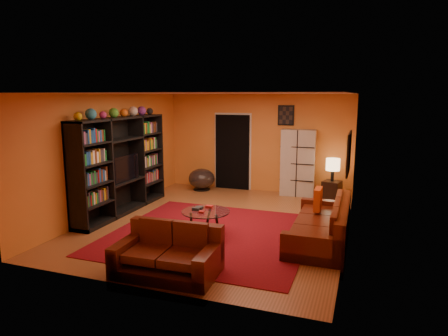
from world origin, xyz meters
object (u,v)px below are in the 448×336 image
(coffee_table, at_px, (206,214))
(loveseat, at_px, (169,253))
(entertainment_unit, at_px, (121,165))
(storage_cabinet, at_px, (298,163))
(side_table, at_px, (332,191))
(table_lamp, at_px, (333,165))
(tv, at_px, (121,168))
(bowl_chair, at_px, (202,179))
(sofa, at_px, (325,225))

(coffee_table, bearing_deg, loveseat, -86.47)
(entertainment_unit, xyz_separation_m, storage_cabinet, (3.40, 2.80, -0.20))
(side_table, height_order, table_lamp, table_lamp)
(table_lamp, bearing_deg, entertainment_unit, -149.72)
(entertainment_unit, relative_size, side_table, 6.00)
(loveseat, height_order, coffee_table, loveseat)
(tv, distance_m, side_table, 5.03)
(entertainment_unit, height_order, table_lamp, entertainment_unit)
(tv, bearing_deg, bowl_chair, -16.97)
(tv, distance_m, sofa, 4.43)
(sofa, height_order, side_table, sofa)
(sofa, distance_m, table_lamp, 2.91)
(loveseat, xyz_separation_m, side_table, (1.89, 4.93, -0.04))
(sofa, distance_m, storage_cabinet, 3.34)
(tv, relative_size, bowl_chair, 1.36)
(tv, xyz_separation_m, storage_cabinet, (3.35, 2.89, -0.15))
(sofa, distance_m, loveseat, 2.90)
(entertainment_unit, height_order, side_table, entertainment_unit)
(entertainment_unit, relative_size, loveseat, 1.99)
(tv, xyz_separation_m, sofa, (4.37, -0.24, -0.72))
(storage_cabinet, relative_size, side_table, 3.42)
(entertainment_unit, height_order, bowl_chair, entertainment_unit)
(coffee_table, relative_size, table_lamp, 1.61)
(table_lamp, bearing_deg, side_table, -135.00)
(storage_cabinet, xyz_separation_m, table_lamp, (0.90, -0.29, 0.04))
(sofa, bearing_deg, storage_cabinet, 107.50)
(sofa, xyz_separation_m, loveseat, (-2.01, -2.09, 0.00))
(side_table, bearing_deg, entertainment_unit, -149.72)
(entertainment_unit, relative_size, sofa, 1.26)
(entertainment_unit, height_order, loveseat, entertainment_unit)
(bowl_chair, xyz_separation_m, table_lamp, (3.45, 0.01, 0.58))
(coffee_table, bearing_deg, storage_cabinet, 72.87)
(sofa, xyz_separation_m, storage_cabinet, (-1.02, 3.13, 0.57))
(sofa, bearing_deg, side_table, 91.96)
(entertainment_unit, height_order, coffee_table, entertainment_unit)
(sofa, height_order, coffee_table, sofa)
(tv, bearing_deg, entertainment_unit, 28.70)
(loveseat, height_order, table_lamp, table_lamp)
(entertainment_unit, bearing_deg, bowl_chair, 71.41)
(entertainment_unit, relative_size, storage_cabinet, 1.76)
(loveseat, distance_m, coffee_table, 1.66)
(tv, relative_size, table_lamp, 1.76)
(loveseat, bearing_deg, storage_cabinet, -13.23)
(bowl_chair, relative_size, side_table, 1.44)
(tv, height_order, side_table, tv)
(tv, relative_size, loveseat, 0.65)
(loveseat, bearing_deg, coffee_table, 1.12)
(coffee_table, bearing_deg, bowl_chair, 114.11)
(entertainment_unit, relative_size, tv, 3.07)
(bowl_chair, xyz_separation_m, side_table, (3.45, 0.01, -0.06))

